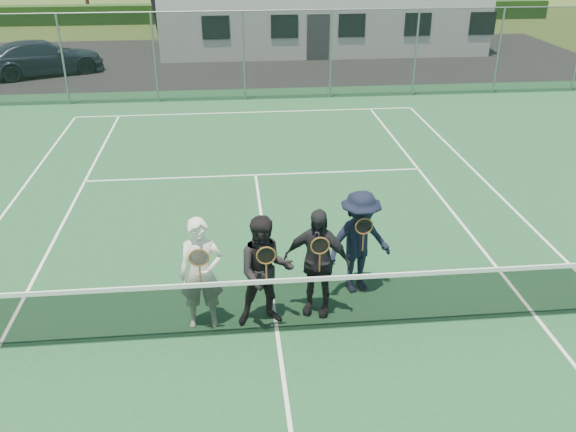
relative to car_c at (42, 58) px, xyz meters
name	(u,v)px	position (x,y,z in m)	size (l,w,h in m)	color
ground	(240,62)	(8.02, 1.73, -0.69)	(220.00, 220.00, 0.00)	#34491A
court_surface	(277,332)	(8.02, -18.27, -0.68)	(30.00, 30.00, 0.02)	#1C4C2B
tarmac_carpark	(149,64)	(4.02, 1.73, -0.68)	(40.00, 12.00, 0.01)	black
hedge_row	(234,13)	(8.02, 13.73, -0.14)	(40.00, 1.20, 1.10)	black
car_c	(42,58)	(0.00, 0.00, 0.00)	(1.92, 4.73, 1.37)	#17212F
court_markings	(277,332)	(8.02, -18.27, -0.66)	(11.03, 23.83, 0.01)	white
tennis_net	(277,304)	(8.02, -18.27, -0.15)	(11.68, 0.08, 1.10)	slate
perimeter_fence	(244,56)	(8.02, -4.77, 0.84)	(30.07, 0.07, 3.02)	slate
player_a	(201,274)	(6.91, -17.94, 0.24)	(0.66, 0.50, 1.80)	silver
player_b	(265,272)	(7.87, -17.97, 0.24)	(0.91, 0.72, 1.80)	black
player_c	(317,262)	(8.68, -17.76, 0.24)	(1.14, 0.78, 1.80)	black
player_d	(359,242)	(9.47, -17.19, 0.23)	(1.31, 1.00, 1.80)	black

